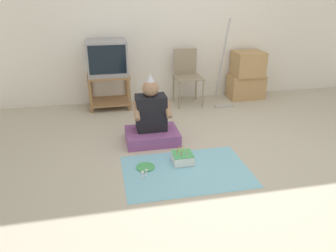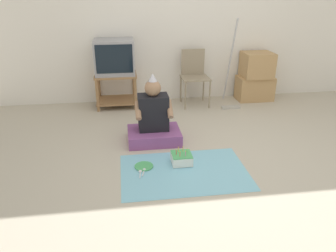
{
  "view_description": "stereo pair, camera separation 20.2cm",
  "coord_description": "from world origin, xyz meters",
  "px_view_note": "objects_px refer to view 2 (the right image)",
  "views": [
    {
      "loc": [
        -1.23,
        -2.85,
        1.74
      ],
      "look_at": [
        -0.58,
        0.28,
        0.35
      ],
      "focal_mm": 35.0,
      "sensor_mm": 36.0,
      "label": 1
    },
    {
      "loc": [
        -1.03,
        -2.89,
        1.74
      ],
      "look_at": [
        -0.58,
        0.28,
        0.35
      ],
      "focal_mm": 35.0,
      "sensor_mm": 36.0,
      "label": 2
    }
  ],
  "objects_px": {
    "birthday_cake": "(182,158)",
    "paper_plate": "(144,166)",
    "cardboard_box_stack": "(256,77)",
    "dust_mop": "(230,81)",
    "tv": "(114,57)",
    "folding_chair": "(194,73)",
    "person_seated": "(154,121)"
  },
  "relations": [
    {
      "from": "person_seated",
      "to": "birthday_cake",
      "type": "relative_size",
      "value": 3.88
    },
    {
      "from": "dust_mop",
      "to": "paper_plate",
      "type": "distance_m",
      "value": 2.25
    },
    {
      "from": "person_seated",
      "to": "dust_mop",
      "type": "bearing_deg",
      "value": 39.76
    },
    {
      "from": "tv",
      "to": "dust_mop",
      "type": "distance_m",
      "value": 1.77
    },
    {
      "from": "cardboard_box_stack",
      "to": "dust_mop",
      "type": "distance_m",
      "value": 0.56
    },
    {
      "from": "folding_chair",
      "to": "cardboard_box_stack",
      "type": "relative_size",
      "value": 1.09
    },
    {
      "from": "tv",
      "to": "birthday_cake",
      "type": "xyz_separation_m",
      "value": [
        0.67,
        -1.9,
        -0.7
      ]
    },
    {
      "from": "person_seated",
      "to": "birthday_cake",
      "type": "bearing_deg",
      "value": -68.85
    },
    {
      "from": "birthday_cake",
      "to": "tv",
      "type": "bearing_deg",
      "value": 109.45
    },
    {
      "from": "cardboard_box_stack",
      "to": "folding_chair",
      "type": "bearing_deg",
      "value": -177.49
    },
    {
      "from": "dust_mop",
      "to": "paper_plate",
      "type": "height_order",
      "value": "dust_mop"
    },
    {
      "from": "cardboard_box_stack",
      "to": "tv",
      "type": "bearing_deg",
      "value": -179.87
    },
    {
      "from": "folding_chair",
      "to": "paper_plate",
      "type": "bearing_deg",
      "value": -116.16
    },
    {
      "from": "cardboard_box_stack",
      "to": "dust_mop",
      "type": "relative_size",
      "value": 0.58
    },
    {
      "from": "folding_chair",
      "to": "paper_plate",
      "type": "distance_m",
      "value": 2.15
    },
    {
      "from": "cardboard_box_stack",
      "to": "birthday_cake",
      "type": "height_order",
      "value": "cardboard_box_stack"
    },
    {
      "from": "tv",
      "to": "birthday_cake",
      "type": "height_order",
      "value": "tv"
    },
    {
      "from": "tv",
      "to": "dust_mop",
      "type": "relative_size",
      "value": 0.44
    },
    {
      "from": "folding_chair",
      "to": "cardboard_box_stack",
      "type": "height_order",
      "value": "folding_chair"
    },
    {
      "from": "folding_chair",
      "to": "birthday_cake",
      "type": "height_order",
      "value": "folding_chair"
    },
    {
      "from": "cardboard_box_stack",
      "to": "paper_plate",
      "type": "xyz_separation_m",
      "value": [
        -1.95,
        -1.93,
        -0.37
      ]
    },
    {
      "from": "tv",
      "to": "birthday_cake",
      "type": "relative_size",
      "value": 2.73
    },
    {
      "from": "cardboard_box_stack",
      "to": "birthday_cake",
      "type": "bearing_deg",
      "value": -129.11
    },
    {
      "from": "tv",
      "to": "person_seated",
      "type": "bearing_deg",
      "value": -71.34
    },
    {
      "from": "cardboard_box_stack",
      "to": "paper_plate",
      "type": "distance_m",
      "value": 2.76
    },
    {
      "from": "person_seated",
      "to": "paper_plate",
      "type": "distance_m",
      "value": 0.69
    },
    {
      "from": "birthday_cake",
      "to": "paper_plate",
      "type": "bearing_deg",
      "value": -176.21
    },
    {
      "from": "dust_mop",
      "to": "birthday_cake",
      "type": "xyz_separation_m",
      "value": [
        -1.04,
        -1.66,
        -0.34
      ]
    },
    {
      "from": "person_seated",
      "to": "birthday_cake",
      "type": "distance_m",
      "value": 0.67
    },
    {
      "from": "folding_chair",
      "to": "cardboard_box_stack",
      "type": "xyz_separation_m",
      "value": [
        1.02,
        0.04,
        -0.11
      ]
    },
    {
      "from": "cardboard_box_stack",
      "to": "paper_plate",
      "type": "bearing_deg",
      "value": -135.26
    },
    {
      "from": "dust_mop",
      "to": "person_seated",
      "type": "distance_m",
      "value": 1.67
    }
  ]
}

